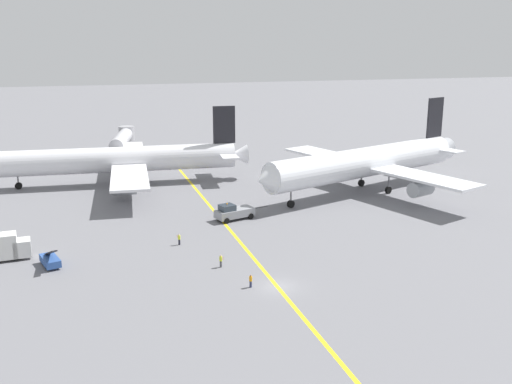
{
  "coord_description": "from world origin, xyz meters",
  "views": [
    {
      "loc": [
        -18.94,
        -61.09,
        28.22
      ],
      "look_at": [
        4.64,
        27.52,
        4.0
      ],
      "focal_mm": 41.8,
      "sensor_mm": 36.0,
      "label": 1
    }
  ],
  "objects_px": {
    "gse_catering_truck_tall": "(6,247)",
    "ground_crew_wing_walker_right": "(221,261)",
    "airliner_being_pushed": "(366,163)",
    "pushback_tug": "(234,212)",
    "airliner_at_gate_left": "(120,160)",
    "gse_belt_loader_portside": "(50,260)",
    "jet_bridge": "(123,138)",
    "ground_crew_ramp_agent_by_cones": "(179,239)",
    "ground_crew_marshaller_foreground": "(251,281)"
  },
  "relations": [
    {
      "from": "gse_catering_truck_tall",
      "to": "ground_crew_marshaller_foreground",
      "type": "bearing_deg",
      "value": -30.29
    },
    {
      "from": "airliner_at_gate_left",
      "to": "gse_catering_truck_tall",
      "type": "relative_size",
      "value": 8.47
    },
    {
      "from": "ground_crew_marshaller_foreground",
      "to": "jet_bridge",
      "type": "relative_size",
      "value": 0.08
    },
    {
      "from": "airliner_being_pushed",
      "to": "ground_crew_marshaller_foreground",
      "type": "distance_m",
      "value": 48.15
    },
    {
      "from": "gse_catering_truck_tall",
      "to": "gse_belt_loader_portside",
      "type": "bearing_deg",
      "value": -34.67
    },
    {
      "from": "airliner_being_pushed",
      "to": "gse_belt_loader_portside",
      "type": "xyz_separation_m",
      "value": [
        -53.91,
        -23.71,
        -4.71
      ]
    },
    {
      "from": "pushback_tug",
      "to": "jet_bridge",
      "type": "xyz_separation_m",
      "value": [
        -14.29,
        56.09,
        3.19
      ]
    },
    {
      "from": "gse_belt_loader_portside",
      "to": "ground_crew_marshaller_foreground",
      "type": "relative_size",
      "value": 3.27
    },
    {
      "from": "pushback_tug",
      "to": "gse_catering_truck_tall",
      "type": "height_order",
      "value": "gse_catering_truck_tall"
    },
    {
      "from": "gse_catering_truck_tall",
      "to": "jet_bridge",
      "type": "distance_m",
      "value": 67.99
    },
    {
      "from": "gse_belt_loader_portside",
      "to": "ground_crew_wing_walker_right",
      "type": "height_order",
      "value": "gse_belt_loader_portside"
    },
    {
      "from": "airliner_being_pushed",
      "to": "pushback_tug",
      "type": "distance_m",
      "value": 29.49
    },
    {
      "from": "ground_crew_marshaller_foreground",
      "to": "jet_bridge",
      "type": "xyz_separation_m",
      "value": [
        -10.41,
        82.11,
        3.61
      ]
    },
    {
      "from": "gse_belt_loader_portside",
      "to": "ground_crew_marshaller_foreground",
      "type": "bearing_deg",
      "value": -29.14
    },
    {
      "from": "airliner_at_gate_left",
      "to": "ground_crew_marshaller_foreground",
      "type": "distance_m",
      "value": 55.72
    },
    {
      "from": "ground_crew_wing_walker_right",
      "to": "ground_crew_marshaller_foreground",
      "type": "bearing_deg",
      "value": -73.23
    },
    {
      "from": "ground_crew_marshaller_foreground",
      "to": "ground_crew_ramp_agent_by_cones",
      "type": "bearing_deg",
      "value": 110.02
    },
    {
      "from": "airliner_being_pushed",
      "to": "airliner_at_gate_left",
      "type": "bearing_deg",
      "value": 157.72
    },
    {
      "from": "gse_catering_truck_tall",
      "to": "jet_bridge",
      "type": "bearing_deg",
      "value": 74.63
    },
    {
      "from": "airliner_being_pushed",
      "to": "ground_crew_marshaller_foreground",
      "type": "xyz_separation_m",
      "value": [
        -31.15,
        -36.41,
        -4.74
      ]
    },
    {
      "from": "airliner_at_gate_left",
      "to": "gse_catering_truck_tall",
      "type": "distance_m",
      "value": 41.03
    },
    {
      "from": "airliner_being_pushed",
      "to": "ground_crew_marshaller_foreground",
      "type": "height_order",
      "value": "airliner_being_pushed"
    },
    {
      "from": "airliner_at_gate_left",
      "to": "pushback_tug",
      "type": "bearing_deg",
      "value": -60.17
    },
    {
      "from": "airliner_at_gate_left",
      "to": "ground_crew_marshaller_foreground",
      "type": "height_order",
      "value": "airliner_at_gate_left"
    },
    {
      "from": "airliner_at_gate_left",
      "to": "ground_crew_ramp_agent_by_cones",
      "type": "height_order",
      "value": "airliner_at_gate_left"
    },
    {
      "from": "airliner_at_gate_left",
      "to": "ground_crew_marshaller_foreground",
      "type": "bearing_deg",
      "value": -77.24
    },
    {
      "from": "pushback_tug",
      "to": "ground_crew_wing_walker_right",
      "type": "xyz_separation_m",
      "value": [
        -5.97,
        -19.09,
        -0.38
      ]
    },
    {
      "from": "ground_crew_marshaller_foreground",
      "to": "pushback_tug",
      "type": "bearing_deg",
      "value": 81.5
    },
    {
      "from": "gse_belt_loader_portside",
      "to": "ground_crew_wing_walker_right",
      "type": "distance_m",
      "value": 21.47
    },
    {
      "from": "pushback_tug",
      "to": "ground_crew_wing_walker_right",
      "type": "distance_m",
      "value": 20.01
    },
    {
      "from": "gse_belt_loader_portside",
      "to": "airliner_at_gate_left",
      "type": "bearing_deg",
      "value": 75.81
    },
    {
      "from": "airliner_being_pushed",
      "to": "jet_bridge",
      "type": "bearing_deg",
      "value": 132.28
    },
    {
      "from": "gse_catering_truck_tall",
      "to": "ground_crew_wing_walker_right",
      "type": "distance_m",
      "value": 28.06
    },
    {
      "from": "airliner_being_pushed",
      "to": "gse_belt_loader_portside",
      "type": "height_order",
      "value": "airliner_being_pushed"
    },
    {
      "from": "airliner_being_pushed",
      "to": "pushback_tug",
      "type": "bearing_deg",
      "value": -159.13
    },
    {
      "from": "ground_crew_ramp_agent_by_cones",
      "to": "ground_crew_marshaller_foreground",
      "type": "distance_m",
      "value": 17.54
    },
    {
      "from": "ground_crew_wing_walker_right",
      "to": "jet_bridge",
      "type": "bearing_deg",
      "value": 96.32
    },
    {
      "from": "airliner_being_pushed",
      "to": "pushback_tug",
      "type": "height_order",
      "value": "airliner_being_pushed"
    },
    {
      "from": "pushback_tug",
      "to": "jet_bridge",
      "type": "distance_m",
      "value": 57.97
    },
    {
      "from": "pushback_tug",
      "to": "ground_crew_ramp_agent_by_cones",
      "type": "xyz_separation_m",
      "value": [
        -9.89,
        -9.53,
        -0.4
      ]
    },
    {
      "from": "airliner_at_gate_left",
      "to": "airliner_being_pushed",
      "type": "height_order",
      "value": "airliner_being_pushed"
    },
    {
      "from": "pushback_tug",
      "to": "gse_belt_loader_portside",
      "type": "bearing_deg",
      "value": -153.45
    },
    {
      "from": "ground_crew_wing_walker_right",
      "to": "jet_bridge",
      "type": "xyz_separation_m",
      "value": [
        -8.32,
        75.18,
        3.56
      ]
    },
    {
      "from": "airliner_at_gate_left",
      "to": "pushback_tug",
      "type": "height_order",
      "value": "airliner_at_gate_left"
    },
    {
      "from": "ground_crew_ramp_agent_by_cones",
      "to": "airliner_at_gate_left",
      "type": "bearing_deg",
      "value": 99.44
    },
    {
      "from": "airliner_being_pushed",
      "to": "ground_crew_ramp_agent_by_cones",
      "type": "bearing_deg",
      "value": -151.79
    },
    {
      "from": "gse_catering_truck_tall",
      "to": "ground_crew_marshaller_foreground",
      "type": "relative_size",
      "value": 3.91
    },
    {
      "from": "ground_crew_wing_walker_right",
      "to": "pushback_tug",
      "type": "bearing_deg",
      "value": 72.63
    },
    {
      "from": "airliner_being_pushed",
      "to": "gse_catering_truck_tall",
      "type": "bearing_deg",
      "value": -161.6
    },
    {
      "from": "pushback_tug",
      "to": "ground_crew_wing_walker_right",
      "type": "height_order",
      "value": "pushback_tug"
    }
  ]
}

